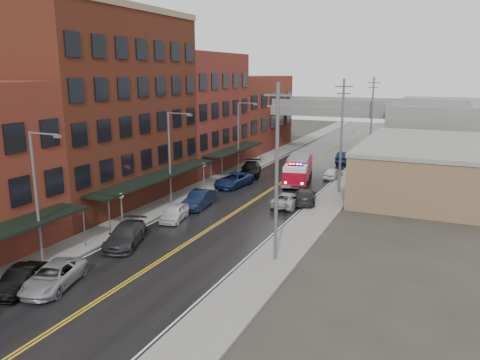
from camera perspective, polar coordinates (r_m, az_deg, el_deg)
The scene contains 34 objects.
ground at distance 25.16m, azimuth -25.50°, elevation -18.49°, with size 220.00×220.00×0.00m, color #2D2B26.
road at distance 48.31m, azimuth 2.29°, elevation -2.13°, with size 11.00×160.00×0.02m, color black.
sidewalk_left at distance 51.35m, azimuth -5.30°, elevation -1.18°, with size 3.00×160.00×0.15m, color slate.
sidewalk_right at distance 46.20m, azimuth 10.74°, elevation -2.97°, with size 3.00×160.00×0.15m, color slate.
curb_left at distance 50.58m, azimuth -3.67°, elevation -1.37°, with size 0.30×160.00×0.15m, color gray.
curb_right at distance 46.58m, azimuth 8.76°, elevation -2.76°, with size 0.30×160.00×0.15m, color gray.
brick_building_b at distance 47.58m, azimuth -16.11°, elevation 8.15°, with size 9.00×20.00×18.00m, color #4C2014.
brick_building_c at distance 62.09m, azimuth -5.56°, elevation 8.23°, with size 9.00×15.00×15.00m, color maroon.
brick_building_far at distance 77.87m, azimuth 0.86°, elevation 8.14°, with size 9.00×20.00×12.00m, color brown.
tan_building at distance 54.32m, azimuth 22.31°, elevation 1.29°, with size 14.00×22.00×5.00m, color brown.
right_far_block at distance 83.80m, azimuth 24.55°, elevation 5.95°, with size 18.00×30.00×8.00m, color slate.
awning_1 at distance 44.98m, azimuth -9.94°, elevation 0.45°, with size 2.60×18.00×3.09m.
awning_2 at distance 60.02m, azimuth -0.62°, elevation 3.78°, with size 2.60×13.00×3.09m.
globe_lamp_1 at distance 39.04m, azimuth -14.27°, elevation -2.71°, with size 0.44×0.44×3.12m.
globe_lamp_2 at distance 50.42m, azimuth -4.46°, elevation 1.18°, with size 0.44×0.44×3.12m.
street_lamp_0 at distance 32.78m, azimuth -23.37°, elevation -1.19°, with size 2.64×0.22×9.00m.
street_lamp_1 at distance 44.88m, azimuth -8.34°, elevation 3.34°, with size 2.64×0.22×9.00m.
street_lamp_2 at distance 58.87m, azimuth 0.01°, elevation 5.76°, with size 2.64×0.22×9.00m.
utility_pole_0 at distance 30.72m, azimuth 4.49°, elevation 1.11°, with size 1.80×0.24×12.00m.
utility_pole_1 at distance 49.78m, azimuth 12.28°, elevation 5.43°, with size 1.80×0.24×12.00m.
utility_pole_2 at distance 69.37m, azimuth 15.75°, elevation 7.31°, with size 1.80×0.24×12.00m.
overpass at distance 77.57m, azimuth 11.21°, elevation 7.87°, with size 40.00×10.00×7.50m.
fire_truck at distance 54.41m, azimuth 7.09°, elevation 1.27°, with size 4.51×8.63×3.02m.
parked_car_left_1 at distance 30.99m, azimuth -25.14°, elevation -10.92°, with size 1.48×4.25×1.40m, color black.
parked_car_left_2 at distance 30.68m, azimuth -21.83°, elevation -10.85°, with size 2.31×5.01×1.39m, color #929499.
parked_car_left_3 at distance 36.08m, azimuth -13.80°, elevation -6.55°, with size 2.17×5.34×1.55m, color #2C2B2E.
parked_car_left_4 at distance 41.14m, azimuth -7.98°, elevation -3.96°, with size 1.64×4.09×1.39m, color silver.
parked_car_left_5 at distance 44.73m, azimuth -5.02°, elevation -2.36°, with size 1.69×4.85×1.60m, color black.
parked_car_left_6 at distance 52.63m, azimuth -0.79°, elevation 0.01°, with size 2.58×5.59×1.55m, color navy.
parked_car_left_7 at distance 58.16m, azimuth 1.30°, elevation 1.33°, with size 2.35×5.78×1.68m, color black.
parked_car_right_0 at distance 45.27m, azimuth 5.89°, elevation -2.37°, with size 2.20×4.78×1.33m, color #B2B4BA.
parked_car_right_1 at distance 46.39m, azimuth 7.95°, elevation -1.96°, with size 2.06×5.07×1.47m, color #232426.
parked_car_right_2 at distance 57.74m, azimuth 11.28°, elevation 0.81°, with size 1.57×3.89×1.33m, color white.
parked_car_right_3 at distance 67.85m, azimuth 12.63°, elevation 2.70°, with size 1.77×5.07×1.67m, color black.
Camera 1 is at (17.19, -13.35, 12.63)m, focal length 35.00 mm.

